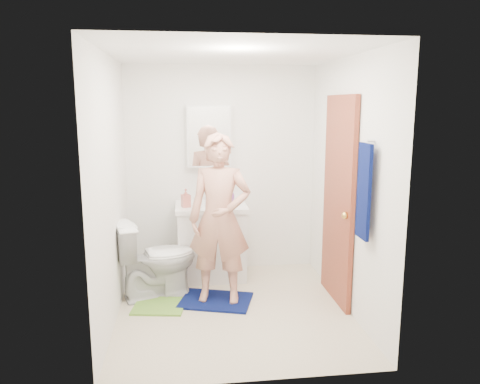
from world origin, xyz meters
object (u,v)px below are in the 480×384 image
Objects in this scene: toilet at (156,258)px; towel at (364,192)px; toothbrush_cup at (228,198)px; vanity_cabinet at (211,243)px; medicine_cabinet at (209,136)px; soap_dispenser at (186,198)px; man at (220,219)px.

towel is at bearing -136.13° from toilet.
vanity_cabinet is at bearing -155.61° from toothbrush_cup.
medicine_cabinet is 0.86× the size of toilet.
towel is at bearing -43.79° from soap_dispenser.
toothbrush_cup is (0.21, -0.13, -0.70)m from medicine_cabinet.
towel is (1.18, -1.71, -0.35)m from medicine_cabinet.
soap_dispenser is (-0.28, -0.09, 0.55)m from vanity_cabinet.
vanity_cabinet is 5.84× the size of toothbrush_cup.
towel is at bearing -22.46° from man.
towel is at bearing -55.39° from medicine_cabinet.
towel reaches higher than soap_dispenser.
medicine_cabinet reaches higher than soap_dispenser.
man reaches higher than vanity_cabinet.
toothbrush_cup is (0.49, 0.18, -0.05)m from soap_dispenser.
towel is 2.04m from soap_dispenser.
man is at bearing 145.38° from towel.
medicine_cabinet is 0.42× the size of man.
vanity_cabinet is at bearing 128.47° from towel.
medicine_cabinet is at bearing 124.61° from towel.
medicine_cabinet reaches higher than man.
man is at bearing -125.86° from toilet.
soap_dispenser is at bearing -162.68° from vanity_cabinet.
toilet is 4.02× the size of soap_dispenser.
medicine_cabinet is 3.47× the size of soap_dispenser.
man is at bearing -101.85° from toothbrush_cup.
man is (-1.14, 0.79, -0.39)m from towel.
toothbrush_cup is 0.81m from man.
soap_dispenser reaches higher than toothbrush_cup.
toilet is at bearing -129.12° from soap_dispenser.
toilet is at bearing -141.34° from vanity_cabinet.
soap_dispenser is at bearing 129.78° from man.
toilet is (-1.77, 1.01, -0.84)m from towel.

